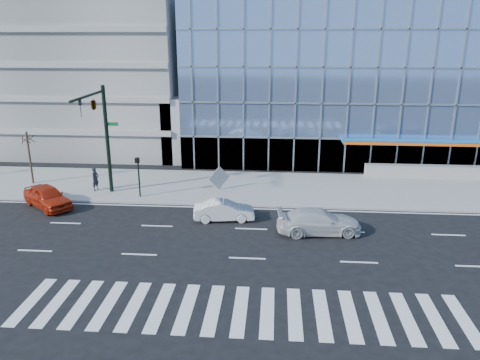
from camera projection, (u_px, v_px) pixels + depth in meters
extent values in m
plane|color=black|center=(251.00, 229.00, 29.24)|extent=(160.00, 160.00, 0.00)
cube|color=gray|center=(257.00, 187.00, 36.82)|extent=(120.00, 8.00, 0.15)
cube|color=#7490C2|center=(394.00, 73.00, 50.65)|extent=(42.00, 26.00, 15.00)
cube|color=gray|center=(86.00, 48.00, 52.39)|extent=(24.00, 24.00, 20.00)
cube|color=gray|center=(200.00, 125.00, 45.88)|extent=(6.00, 8.00, 6.00)
cylinder|color=black|center=(107.00, 140.00, 34.49)|extent=(0.28, 0.28, 8.00)
cylinder|color=black|center=(88.00, 96.00, 30.74)|extent=(0.18, 5.60, 0.18)
imported|color=black|center=(80.00, 108.00, 29.59)|extent=(0.18, 0.22, 1.10)
imported|color=black|center=(93.00, 103.00, 31.69)|extent=(0.48, 2.24, 0.90)
cube|color=#0C591E|center=(112.00, 124.00, 34.10)|extent=(0.90, 0.05, 0.25)
cylinder|color=black|center=(139.00, 177.00, 34.12)|extent=(0.12, 0.12, 3.00)
cube|color=black|center=(137.00, 160.00, 33.58)|extent=(0.30, 0.25, 0.35)
cylinder|color=#332319|center=(30.00, 158.00, 37.01)|extent=(0.16, 0.16, 4.20)
ellipsoid|color=#332319|center=(27.00, 137.00, 36.50)|extent=(1.10, 1.10, 0.90)
imported|color=silver|center=(319.00, 222.00, 28.45)|extent=(5.32, 2.60, 1.49)
imported|color=silver|center=(224.00, 211.00, 30.46)|extent=(4.08, 1.84, 1.30)
imported|color=#B0250D|center=(47.00, 197.00, 32.65)|extent=(4.69, 4.26, 1.55)
imported|color=black|center=(95.00, 179.00, 35.67)|extent=(0.62, 0.76, 1.78)
cube|color=#979797|center=(219.00, 178.00, 35.89)|extent=(1.50, 1.16, 1.84)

